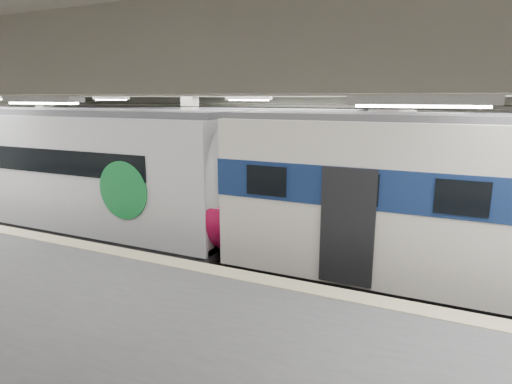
% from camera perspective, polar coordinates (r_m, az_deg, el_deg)
% --- Properties ---
extents(station_hall, '(36.00, 24.00, 5.75)m').
position_cam_1_polar(station_hall, '(11.52, -9.09, 3.70)').
color(station_hall, black).
rests_on(station_hall, ground).
extents(modern_emu, '(14.24, 2.94, 4.57)m').
position_cam_1_polar(modern_emu, '(16.09, -20.07, 1.98)').
color(modern_emu, silver).
rests_on(modern_emu, ground).
extents(older_rer, '(14.01, 3.09, 4.60)m').
position_cam_1_polar(older_rer, '(11.55, 30.82, -2.14)').
color(older_rer, silver).
rests_on(older_rer, ground).
extents(far_train, '(14.25, 3.16, 4.53)m').
position_cam_1_polar(far_train, '(19.80, -6.93, 4.76)').
color(far_train, silver).
rests_on(far_train, ground).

